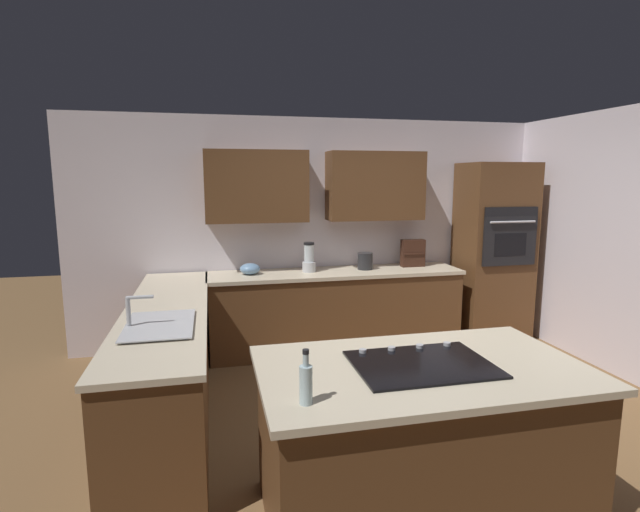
% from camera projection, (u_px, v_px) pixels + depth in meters
% --- Properties ---
extents(ground_plane, '(14.00, 14.00, 0.00)m').
position_uv_depth(ground_plane, '(401.00, 419.00, 3.91)').
color(ground_plane, brown).
extents(wall_back, '(6.00, 0.44, 2.60)m').
position_uv_depth(wall_back, '(331.00, 220.00, 5.62)').
color(wall_back, silver).
rests_on(wall_back, ground).
extents(wall_left, '(0.10, 4.00, 2.60)m').
position_uv_depth(wall_left, '(638.00, 246.00, 4.53)').
color(wall_left, silver).
rests_on(wall_left, ground).
extents(lower_cabinets_back, '(2.80, 0.60, 0.86)m').
position_uv_depth(lower_cabinets_back, '(336.00, 312.00, 5.47)').
color(lower_cabinets_back, brown).
rests_on(lower_cabinets_back, ground).
extents(countertop_back, '(2.84, 0.64, 0.04)m').
position_uv_depth(countertop_back, '(336.00, 273.00, 5.40)').
color(countertop_back, beige).
rests_on(countertop_back, lower_cabinets_back).
extents(lower_cabinets_side, '(0.60, 2.90, 0.86)m').
position_uv_depth(lower_cabinets_side, '(169.00, 363.00, 3.97)').
color(lower_cabinets_side, brown).
rests_on(lower_cabinets_side, ground).
extents(countertop_side, '(0.64, 2.94, 0.04)m').
position_uv_depth(countertop_side, '(166.00, 309.00, 3.90)').
color(countertop_side, beige).
rests_on(countertop_side, lower_cabinets_side).
extents(island_base, '(1.73, 0.97, 0.86)m').
position_uv_depth(island_base, '(419.00, 444.00, 2.76)').
color(island_base, brown).
rests_on(island_base, ground).
extents(island_top, '(1.81, 1.05, 0.04)m').
position_uv_depth(island_top, '(422.00, 369.00, 2.68)').
color(island_top, beige).
rests_on(island_top, island_base).
extents(wall_oven, '(0.80, 0.66, 2.10)m').
position_uv_depth(wall_oven, '(493.00, 252.00, 5.80)').
color(wall_oven, brown).
rests_on(wall_oven, ground).
extents(sink_unit, '(0.46, 0.70, 0.23)m').
position_uv_depth(sink_unit, '(158.00, 324.00, 3.37)').
color(sink_unit, '#515456').
rests_on(sink_unit, countertop_side).
extents(cooktop, '(0.76, 0.56, 0.03)m').
position_uv_depth(cooktop, '(421.00, 364.00, 2.69)').
color(cooktop, black).
rests_on(cooktop, island_top).
extents(blender, '(0.15, 0.15, 0.33)m').
position_uv_depth(blender, '(309.00, 259.00, 5.34)').
color(blender, silver).
rests_on(blender, countertop_back).
extents(mixing_bowl, '(0.22, 0.22, 0.12)m').
position_uv_depth(mixing_bowl, '(250.00, 269.00, 5.21)').
color(mixing_bowl, '#668CB2').
rests_on(mixing_bowl, countertop_back).
extents(spice_rack, '(0.28, 0.11, 0.32)m').
position_uv_depth(spice_rack, '(413.00, 253.00, 5.66)').
color(spice_rack, '#381E14').
rests_on(spice_rack, countertop_back).
extents(kettle, '(0.17, 0.17, 0.19)m').
position_uv_depth(kettle, '(365.00, 261.00, 5.49)').
color(kettle, '#262628').
rests_on(kettle, countertop_back).
extents(oil_bottle, '(0.06, 0.06, 0.26)m').
position_uv_depth(oil_bottle, '(306.00, 383.00, 2.21)').
color(oil_bottle, silver).
rests_on(oil_bottle, island_top).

